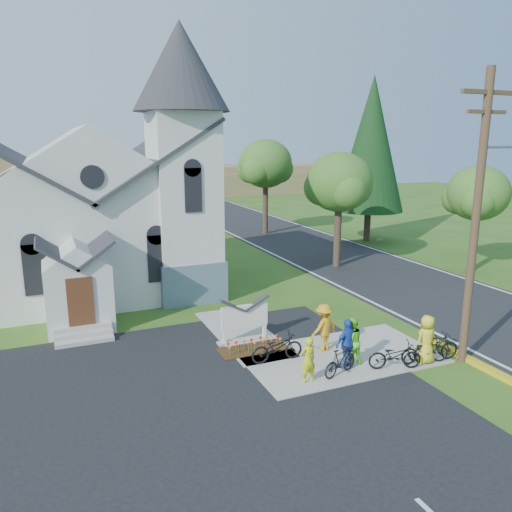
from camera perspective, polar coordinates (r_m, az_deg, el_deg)
name	(u,v)px	position (r m, az deg, el deg)	size (l,w,h in m)	color
ground	(311,370)	(17.73, 6.34, -12.79)	(120.00, 120.00, 0.00)	#315819
parking_lot	(109,450)	(14.16, -16.40, -20.50)	(20.00, 16.00, 0.02)	black
road	(332,254)	(34.83, 8.64, 0.19)	(8.00, 90.00, 0.02)	black
sidewalk	(341,356)	(18.82, 9.65, -11.22)	(7.00, 4.00, 0.05)	#9C968D
church	(97,190)	(26.54, -17.73, 7.16)	(12.35, 12.00, 13.00)	silver
church_sign	(244,317)	(19.51, -1.32, -6.95)	(2.20, 0.40, 1.70)	#9C968D
flower_bed	(253,349)	(19.11, -0.29, -10.60)	(2.60, 1.10, 0.07)	#3A2410
utility_pole	(478,211)	(18.31, 24.04, 4.70)	(3.45, 0.28, 10.00)	#483224
tree_road_near	(339,183)	(30.73, 9.51, 8.26)	(4.00, 4.00, 7.05)	#32231B
tree_road_mid	(266,164)	(41.50, 1.10, 10.45)	(4.40, 4.40, 7.80)	#32231B
tree_road_far	(478,194)	(32.20, 24.04, 6.50)	(3.60, 3.60, 6.30)	#32231B
conifer	(371,144)	(39.25, 13.04, 12.32)	(5.20, 5.20, 12.40)	#32231B
distant_hills	(132,181)	(71.28, -14.02, 8.29)	(61.00, 10.00, 5.60)	olive
cyclist_0	(308,360)	(16.49, 5.96, -11.71)	(0.56, 0.37, 1.54)	#C6D519
bike_0	(277,348)	(17.96, 2.41, -10.41)	(0.68, 1.94, 1.02)	black
cyclist_1	(351,341)	(17.87, 10.85, -9.53)	(0.84, 0.65, 1.72)	#66E82B
bike_1	(340,361)	(17.22, 9.63, -11.80)	(0.45, 1.58, 0.95)	black
cyclist_2	(347,343)	(17.64, 10.41, -9.78)	(1.03, 0.43, 1.75)	blue
bike_2	(395,355)	(18.04, 15.58, -10.89)	(0.64, 1.83, 0.96)	black
cyclist_3	(324,327)	(18.84, 7.78, -8.08)	(1.16, 0.67, 1.80)	orange
bike_3	(436,347)	(19.03, 19.87, -9.76)	(0.50, 1.76, 1.06)	black
cyclist_4	(427,339)	(18.67, 18.92, -8.99)	(0.85, 0.56, 1.75)	yellow
bike_4	(425,350)	(18.78, 18.72, -10.17)	(0.62, 1.79, 0.94)	black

